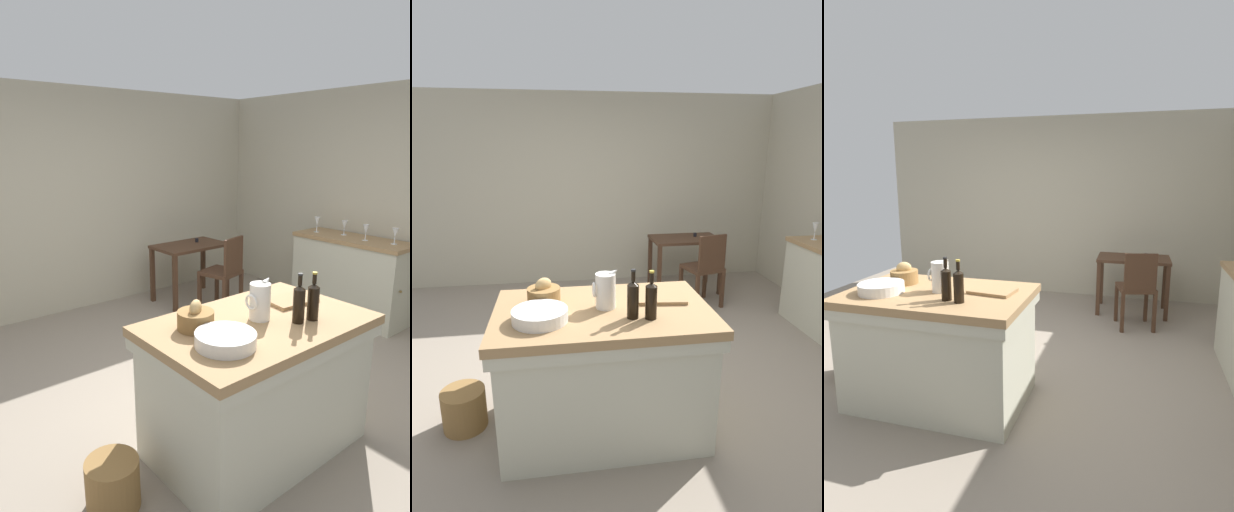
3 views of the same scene
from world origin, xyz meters
TOP-DOWN VIEW (x-y plane):
  - ground_plane at (0.00, 0.00)m, footprint 6.76×6.76m
  - wall_back at (0.00, 2.60)m, footprint 5.32×0.12m
  - island_table at (-0.25, -0.63)m, footprint 1.40×0.89m
  - writing_desk at (1.16, 1.93)m, footprint 0.91×0.57m
  - wooden_chair at (1.22, 1.33)m, footprint 0.49×0.49m
  - pitcher at (-0.23, -0.62)m, footprint 0.17×0.13m
  - wash_bowl at (-0.64, -0.76)m, footprint 0.34×0.34m
  - bread_basket at (-0.63, -0.48)m, footprint 0.22×0.22m
  - cutting_board at (0.16, -0.54)m, footprint 0.36×0.26m
  - wine_bottle_dark at (0.02, -0.82)m, footprint 0.07×0.07m
  - wine_bottle_amber at (-0.08, -0.80)m, footprint 0.07×0.07m
  - wicker_hamper at (-1.21, -0.49)m, footprint 0.30×0.30m

SIDE VIEW (x-z plane):
  - ground_plane at x=0.00m, z-range 0.00..0.00m
  - wicker_hamper at x=-1.21m, z-range 0.00..0.28m
  - island_table at x=-0.25m, z-range 0.04..0.93m
  - wooden_chair at x=1.22m, z-range 0.04..0.96m
  - writing_desk at x=1.16m, z-range 0.22..1.00m
  - cutting_board at x=0.16m, z-range 0.89..0.92m
  - wash_bowl at x=-0.64m, z-range 0.89..0.97m
  - bread_basket at x=-0.63m, z-range 0.87..1.05m
  - pitcher at x=-0.23m, z-range 0.87..1.15m
  - wine_bottle_dark at x=0.02m, z-range 0.86..1.17m
  - wine_bottle_amber at x=-0.08m, z-range 0.86..1.17m
  - wall_back at x=0.00m, z-range 0.00..2.60m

